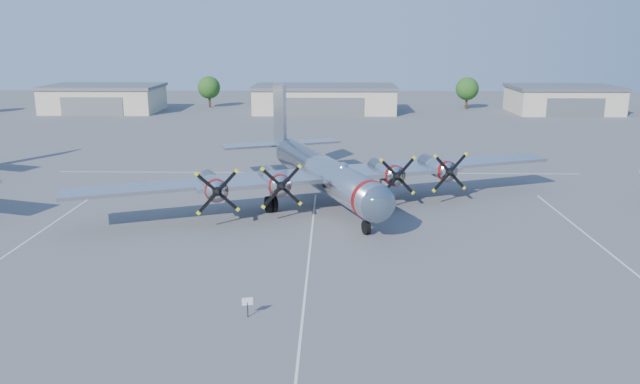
{
  "coord_description": "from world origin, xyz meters",
  "views": [
    {
      "loc": [
        1.63,
        -45.04,
        15.64
      ],
      "look_at": [
        0.66,
        3.59,
        3.2
      ],
      "focal_mm": 35.0,
      "sensor_mm": 36.0,
      "label": 1
    }
  ],
  "objects_px": {
    "tree_west": "(209,88)",
    "hangar_west": "(104,98)",
    "hangar_east": "(563,99)",
    "tree_east": "(467,89)",
    "info_placard": "(247,303)",
    "hangar_center": "(324,99)",
    "main_bomber_b29": "(320,201)"
  },
  "relations": [
    {
      "from": "tree_west",
      "to": "hangar_west",
      "type": "bearing_deg",
      "value": -158.11
    },
    {
      "from": "hangar_east",
      "to": "tree_east",
      "type": "relative_size",
      "value": 3.1
    },
    {
      "from": "tree_west",
      "to": "tree_east",
      "type": "bearing_deg",
      "value": -2.08
    },
    {
      "from": "hangar_east",
      "to": "tree_east",
      "type": "bearing_deg",
      "value": 161.46
    },
    {
      "from": "tree_east",
      "to": "info_placard",
      "type": "height_order",
      "value": "tree_east"
    },
    {
      "from": "hangar_east",
      "to": "tree_east",
      "type": "distance_m",
      "value": 19.04
    },
    {
      "from": "hangar_west",
      "to": "hangar_center",
      "type": "distance_m",
      "value": 45.0
    },
    {
      "from": "hangar_east",
      "to": "tree_west",
      "type": "height_order",
      "value": "tree_west"
    },
    {
      "from": "hangar_center",
      "to": "info_placard",
      "type": "relative_size",
      "value": 23.99
    },
    {
      "from": "hangar_west",
      "to": "hangar_center",
      "type": "bearing_deg",
      "value": -0.0
    },
    {
      "from": "hangar_west",
      "to": "tree_west",
      "type": "height_order",
      "value": "tree_west"
    },
    {
      "from": "info_placard",
      "to": "main_bomber_b29",
      "type": "bearing_deg",
      "value": 67.43
    },
    {
      "from": "hangar_center",
      "to": "main_bomber_b29",
      "type": "relative_size",
      "value": 0.62
    },
    {
      "from": "tree_west",
      "to": "info_placard",
      "type": "bearing_deg",
      "value": -77.96
    },
    {
      "from": "main_bomber_b29",
      "to": "info_placard",
      "type": "distance_m",
      "value": 25.5
    },
    {
      "from": "tree_east",
      "to": "hangar_east",
      "type": "bearing_deg",
      "value": -18.54
    },
    {
      "from": "hangar_center",
      "to": "tree_west",
      "type": "xyz_separation_m",
      "value": [
        -25.0,
        8.04,
        1.51
      ]
    },
    {
      "from": "hangar_east",
      "to": "tree_east",
      "type": "xyz_separation_m",
      "value": [
        -18.0,
        6.04,
        1.51
      ]
    },
    {
      "from": "hangar_west",
      "to": "main_bomber_b29",
      "type": "height_order",
      "value": "hangar_west"
    },
    {
      "from": "hangar_east",
      "to": "tree_west",
      "type": "relative_size",
      "value": 3.1
    },
    {
      "from": "hangar_west",
      "to": "tree_east",
      "type": "distance_m",
      "value": 75.26
    },
    {
      "from": "hangar_center",
      "to": "hangar_west",
      "type": "bearing_deg",
      "value": 180.0
    },
    {
      "from": "hangar_west",
      "to": "info_placard",
      "type": "distance_m",
      "value": 103.5
    },
    {
      "from": "tree_west",
      "to": "tree_east",
      "type": "height_order",
      "value": "same"
    },
    {
      "from": "hangar_east",
      "to": "info_placard",
      "type": "bearing_deg",
      "value": -118.38
    },
    {
      "from": "hangar_center",
      "to": "tree_east",
      "type": "relative_size",
      "value": 4.31
    },
    {
      "from": "tree_west",
      "to": "info_placard",
      "type": "height_order",
      "value": "tree_west"
    },
    {
      "from": "hangar_east",
      "to": "tree_west",
      "type": "distance_m",
      "value": 73.46
    },
    {
      "from": "info_placard",
      "to": "tree_west",
      "type": "bearing_deg",
      "value": 87.61
    },
    {
      "from": "main_bomber_b29",
      "to": "hangar_west",
      "type": "bearing_deg",
      "value": 102.23
    },
    {
      "from": "hangar_center",
      "to": "main_bomber_b29",
      "type": "bearing_deg",
      "value": -89.59
    },
    {
      "from": "hangar_center",
      "to": "tree_west",
      "type": "relative_size",
      "value": 4.31
    }
  ]
}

